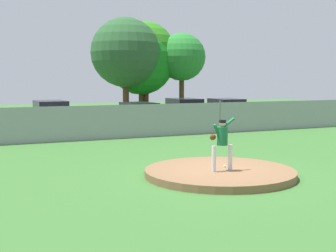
{
  "coord_description": "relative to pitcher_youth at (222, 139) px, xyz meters",
  "views": [
    {
      "loc": [
        -7.21,
        -11.98,
        2.97
      ],
      "look_at": [
        -0.54,
        2.69,
        1.34
      ],
      "focal_mm": 48.73,
      "sensor_mm": 36.0,
      "label": 1
    }
  ],
  "objects": [
    {
      "name": "tree_broad_right",
      "position": [
        7.01,
        24.96,
        3.37
      ],
      "size": [
        5.7,
        5.7,
        7.42
      ],
      "color": "#4C331E",
      "rests_on": "ground_plane"
    },
    {
      "name": "tree_leaning_west",
      "position": [
        10.19,
        23.51,
        3.72
      ],
      "size": [
        4.06,
        4.06,
        6.96
      ],
      "color": "#4C331E",
      "rests_on": "ground_plane"
    },
    {
      "name": "asphalt_strip",
      "position": [
        0.09,
        14.76,
        -1.18
      ],
      "size": [
        44.0,
        7.0,
        0.01
      ],
      "primitive_type": "cube",
      "color": "#2B2B2D",
      "rests_on": "ground_plane"
    },
    {
      "name": "chainlink_fence",
      "position": [
        0.09,
        10.26,
        -0.33
      ],
      "size": [
        30.01,
        0.07,
        1.82
      ],
      "color": "gray",
      "rests_on": "ground_plane"
    },
    {
      "name": "parked_car_red",
      "position": [
        3.06,
        15.07,
        -0.43
      ],
      "size": [
        2.07,
        4.74,
        1.57
      ],
      "color": "#A81919",
      "rests_on": "ground_plane"
    },
    {
      "name": "parked_car_silver",
      "position": [
        -2.45,
        14.88,
        -0.33
      ],
      "size": [
        1.85,
        4.51,
        1.8
      ],
      "color": "#B7BABF",
      "rests_on": "ground_plane"
    },
    {
      "name": "tree_bushy_near",
      "position": [
        5.22,
        23.76,
        4.01
      ],
      "size": [
        5.65,
        5.65,
        8.04
      ],
      "color": "#4C331E",
      "rests_on": "ground_plane"
    },
    {
      "name": "parked_car_champagne",
      "position": [
        9.11,
        14.48,
        -0.36
      ],
      "size": [
        2.08,
        4.5,
        1.73
      ],
      "color": "tan",
      "rests_on": "ground_plane"
    },
    {
      "name": "ground_plane",
      "position": [
        0.09,
        6.26,
        -1.19
      ],
      "size": [
        80.0,
        80.0,
        0.0
      ],
      "primitive_type": "plane",
      "color": "#386B2D"
    },
    {
      "name": "tree_slender_far",
      "position": [
        7.48,
        25.16,
        4.2
      ],
      "size": [
        5.16,
        5.16,
        8.0
      ],
      "color": "#4C331E",
      "rests_on": "ground_plane"
    },
    {
      "name": "parked_car_charcoal",
      "position": [
        6.13,
        14.87,
        -0.34
      ],
      "size": [
        2.13,
        4.75,
        1.78
      ],
      "color": "#232328",
      "rests_on": "ground_plane"
    },
    {
      "name": "baseball",
      "position": [
        0.39,
        0.46,
        -0.93
      ],
      "size": [
        0.07,
        0.07,
        0.07
      ],
      "primitive_type": "sphere",
      "color": "white",
      "rests_on": "pitchers_mound"
    },
    {
      "name": "pitcher_youth",
      "position": [
        0.0,
        0.0,
        0.0
      ],
      "size": [
        0.83,
        0.32,
        1.62
      ],
      "color": "silver",
      "rests_on": "pitchers_mound"
    },
    {
      "name": "pitchers_mound",
      "position": [
        0.09,
        0.26,
        -1.08
      ],
      "size": [
        4.66,
        4.66,
        0.22
      ],
      "primitive_type": "cylinder",
      "color": "brown",
      "rests_on": "ground_plane"
    }
  ]
}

